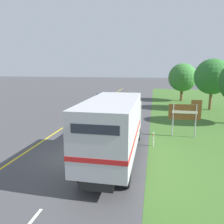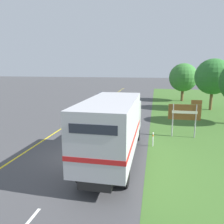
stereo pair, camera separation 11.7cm
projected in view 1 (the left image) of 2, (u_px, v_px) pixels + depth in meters
The scene contains 13 objects.
ground_plane at pixel (84, 156), 12.82m from camera, with size 200.00×200.00×0.00m, color #444447.
edge_line_yellow at pixel (88, 111), 26.07m from camera, with size 0.12×59.10×0.01m, color yellow.
centre_dash_near at pixel (85, 154), 13.15m from camera, with size 0.12×2.60×0.01m, color white.
centre_dash_mid_a at pixel (108, 126), 19.50m from camera, with size 0.12×2.60×0.01m, color white.
centre_dash_mid_b at pixel (119, 111), 25.85m from camera, with size 0.12×2.60×0.01m, color white.
centre_dash_far at pixel (126, 103), 32.20m from camera, with size 0.12×2.60×0.01m, color white.
centre_dash_farthest at pixel (131, 97), 38.54m from camera, with size 0.12×2.60×0.01m, color white.
horse_trailer_truck at pixel (115, 126), 11.79m from camera, with size 2.44×8.56×3.57m.
lead_car_white at pixel (105, 101), 26.98m from camera, with size 1.80×3.93×2.06m.
highway_sign at pixel (185, 113), 16.03m from camera, with size 2.31×0.09×2.82m.
roadside_tree_mid at pixel (212, 77), 26.09m from camera, with size 4.25×4.25×6.17m.
roadside_tree_far at pixel (183, 77), 33.26m from camera, with size 4.25×4.25×5.74m.
delineator_post at pixel (153, 139), 14.38m from camera, with size 0.08×0.08×0.95m.
Camera 1 is at (3.92, -11.50, 5.14)m, focal length 35.00 mm.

